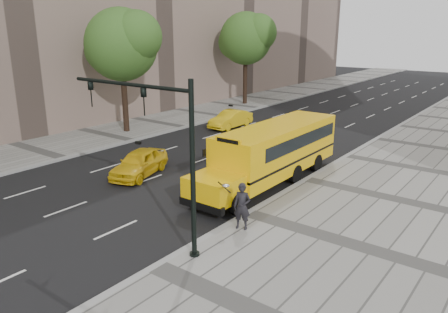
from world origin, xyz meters
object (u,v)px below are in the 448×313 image
Objects in this scene: pedestrian at (242,206)px; tree_b at (122,44)px; school_bus at (275,149)px; taxi_near at (139,163)px; traffic_signal at (162,142)px; taxi_far at (231,119)px; tree_c at (246,38)px.

tree_b is at bearing 134.79° from pedestrian.
taxi_near is (-6.39, -3.84, -1.03)m from school_bus.
tree_b is 19.61m from traffic_signal.
pedestrian is (11.78, -15.23, 0.40)m from taxi_far.
pedestrian is (2.20, -6.16, -0.65)m from school_bus.
taxi_far is at bearing 136.57° from school_bus.
school_bus is 6.02× the size of pedestrian.
pedestrian reaches higher than taxi_near.
school_bus is 2.69× the size of taxi_near.
traffic_signal is at bearing -60.85° from tree_c.
tree_b is 12.27m from taxi_near.
taxi_near is at bearing -149.03° from school_bus.
school_bus is at bearing -9.98° from tree_b.
taxi_far is 19.26m from pedestrian.
tree_b is 0.82× the size of school_bus.
tree_b is at bearing -90.00° from tree_c.
traffic_signal is (15.59, -11.58, -2.69)m from tree_b.
pedestrian is 0.30× the size of traffic_signal.
taxi_far is at bearing 109.70° from pedestrian.
taxi_near is at bearing 144.14° from traffic_signal.
tree_c reaches higher than traffic_signal.
pedestrian is at bearing -27.18° from tree_b.
taxi_near is at bearing -75.01° from taxi_far.
tree_b is 15.94m from school_bus.
traffic_signal is (10.27, -18.03, 3.38)m from taxi_far.
school_bus reaches higher than pedestrian.
tree_c is 2.22× the size of taxi_far.
taxi_far is at bearing 119.67° from traffic_signal.
taxi_far is 2.25× the size of pedestrian.
taxi_far is at bearing 86.12° from taxi_near.
taxi_near reaches higher than taxi_far.
tree_c is 1.50× the size of traffic_signal.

